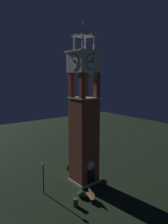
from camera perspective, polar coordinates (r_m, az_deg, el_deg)
ground at (r=29.26m, az=-0.00°, el=-17.41°), size 80.00×80.00×0.00m
clock_tower at (r=26.67m, az=0.00°, el=-1.86°), size 3.29×3.29×19.06m
park_bench at (r=25.38m, az=1.71°, el=-20.61°), size 0.86×1.66×0.95m
lamp_post at (r=26.10m, az=-10.42°, el=-14.90°), size 0.36×0.36×3.58m
trash_bin at (r=24.46m, az=-2.20°, el=-22.07°), size 0.52×0.52×0.80m
shrub_near_entry at (r=25.97m, az=-0.66°, el=-20.27°), size 0.90×0.90×0.65m
shrub_left_of_tower at (r=28.18m, az=5.00°, el=-17.61°), size 0.87×0.87×0.82m
shrub_behind_bench at (r=32.13m, az=-3.98°, el=-13.97°), size 0.71×0.71×0.96m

